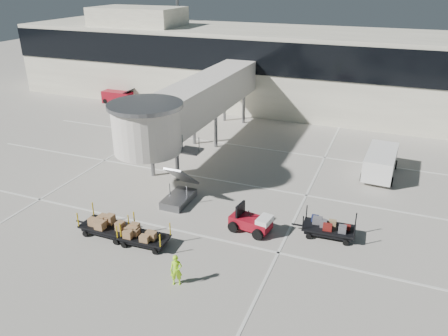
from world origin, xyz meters
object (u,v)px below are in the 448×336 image
(ground_worker, at_px, (176,270))
(box_cart_far, at_px, (107,226))
(box_cart_near, at_px, (145,236))
(suitcase_cart, at_px, (329,229))
(minivan, at_px, (381,160))
(baggage_tug, at_px, (252,222))
(belt_loader, at_px, (118,97))

(ground_worker, bearing_deg, box_cart_far, 135.18)
(box_cart_near, distance_m, box_cart_far, 2.49)
(suitcase_cart, bearing_deg, minivan, 74.88)
(minivan, bearing_deg, baggage_tug, -117.25)
(suitcase_cart, bearing_deg, ground_worker, -134.34)
(box_cart_near, xyz_separation_m, minivan, (11.12, 14.22, 0.58))
(suitcase_cart, distance_m, box_cart_near, 10.14)
(suitcase_cart, distance_m, box_cart_far, 12.39)
(suitcase_cart, xyz_separation_m, box_cart_far, (-11.56, -4.48, 0.07))
(box_cart_near, relative_size, minivan, 0.67)
(box_cart_far, relative_size, minivan, 0.73)
(minivan, bearing_deg, box_cart_near, -125.11)
(baggage_tug, distance_m, ground_worker, 6.04)
(box_cart_far, xyz_separation_m, minivan, (13.61, 14.16, 0.55))
(box_cart_far, xyz_separation_m, belt_loader, (-15.11, 23.30, 0.13))
(box_cart_far, height_order, minivan, minivan)
(baggage_tug, bearing_deg, ground_worker, -98.33)
(ground_worker, height_order, belt_loader, belt_loader)
(box_cart_far, bearing_deg, box_cart_near, -0.67)
(ground_worker, height_order, minivan, minivan)
(box_cart_near, bearing_deg, ground_worker, -39.18)
(box_cart_near, relative_size, ground_worker, 2.09)
(belt_loader, bearing_deg, suitcase_cart, -34.99)
(box_cart_near, bearing_deg, suitcase_cart, 23.90)
(suitcase_cart, height_order, minivan, minivan)
(minivan, bearing_deg, suitcase_cart, -99.08)
(box_cart_far, distance_m, minivan, 19.65)
(box_cart_far, relative_size, belt_loader, 0.97)
(belt_loader, bearing_deg, box_cart_near, -52.78)
(box_cart_far, bearing_deg, minivan, 46.89)
(ground_worker, bearing_deg, suitcase_cart, 26.77)
(belt_loader, bearing_deg, box_cart_far, -56.81)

